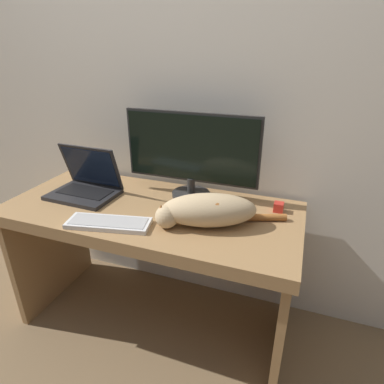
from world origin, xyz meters
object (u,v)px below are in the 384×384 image
monitor (191,153)px  laptop (86,185)px  external_keyboard (109,223)px  cat (207,210)px

monitor → laptop: 0.58m
monitor → external_keyboard: size_ratio=1.80×
laptop → external_keyboard: size_ratio=0.91×
laptop → monitor: bearing=20.0°
cat → external_keyboard: bearing=-179.4°
monitor → laptop: size_ratio=1.99×
monitor → cat: monitor is taller
cat → monitor: bearing=102.5°
monitor → cat: size_ratio=1.26×
monitor → external_keyboard: (-0.23, -0.41, -0.22)m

